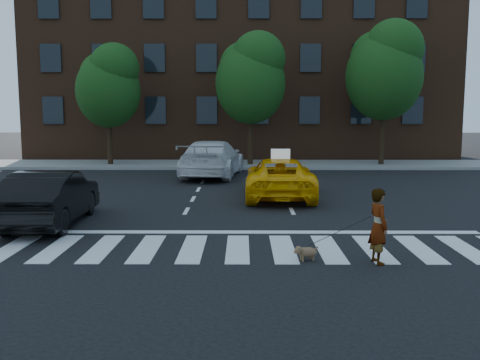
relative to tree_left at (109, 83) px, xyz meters
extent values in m
plane|color=black|center=(6.97, -17.00, -4.44)|extent=(120.00, 120.00, 0.00)
cube|color=silver|center=(6.97, -17.00, -4.43)|extent=(13.00, 2.40, 0.01)
cube|color=silver|center=(6.97, -15.40, -4.43)|extent=(12.00, 0.30, 0.01)
cube|color=slate|center=(6.97, 0.50, -4.37)|extent=(30.00, 4.00, 0.15)
cube|color=#4E2D1C|center=(6.97, 8.00, 1.56)|extent=(26.00, 10.00, 12.00)
cylinder|color=black|center=(-0.03, 0.00, -2.82)|extent=(0.28, 0.28, 3.25)
ellipsoid|color=#14390F|center=(-0.03, 0.00, -0.41)|extent=(3.38, 3.38, 3.89)
sphere|color=#14390F|center=(0.37, -0.20, 0.76)|extent=(2.60, 2.60, 2.60)
sphere|color=#14390F|center=(-0.38, 0.25, 0.43)|extent=(2.34, 2.34, 2.34)
cylinder|color=black|center=(7.47, 0.00, -2.67)|extent=(0.28, 0.28, 3.55)
ellipsoid|color=#14390F|center=(7.47, 0.00, -0.04)|extent=(3.69, 3.69, 4.25)
sphere|color=#14390F|center=(7.87, -0.20, 1.24)|extent=(2.84, 2.84, 2.84)
sphere|color=#14390F|center=(7.12, 0.25, 0.88)|extent=(2.56, 2.56, 2.56)
cylinder|color=black|center=(14.47, 0.00, -2.52)|extent=(0.28, 0.28, 3.85)
ellipsoid|color=#14390F|center=(14.47, 0.00, 0.33)|extent=(4.00, 4.00, 4.60)
sphere|color=#14390F|center=(14.87, -0.20, 1.72)|extent=(3.08, 3.08, 3.08)
sphere|color=#14390F|center=(14.12, 0.25, 1.33)|extent=(2.77, 2.77, 2.77)
imported|color=#EFA605|center=(8.37, -10.00, -3.75)|extent=(2.46, 5.05, 1.38)
imported|color=black|center=(1.97, -14.50, -3.71)|extent=(1.70, 4.49, 1.46)
imported|color=silver|center=(5.68, -4.15, -3.61)|extent=(3.05, 5.97, 1.66)
imported|color=#999999|center=(9.77, -18.10, -3.68)|extent=(0.47, 0.62, 1.51)
ellipsoid|color=olive|center=(8.39, -17.89, -4.27)|extent=(0.43, 0.31, 0.22)
sphere|color=olive|center=(8.21, -17.95, -4.21)|extent=(0.20, 0.20, 0.16)
sphere|color=olive|center=(8.14, -17.97, -4.24)|extent=(0.10, 0.10, 0.08)
cylinder|color=olive|center=(8.57, -17.84, -4.21)|extent=(0.12, 0.07, 0.09)
sphere|color=olive|center=(8.19, -17.90, -4.17)|extent=(0.07, 0.07, 0.06)
sphere|color=olive|center=(8.22, -18.00, -4.17)|extent=(0.07, 0.07, 0.06)
cylinder|color=olive|center=(8.29, -17.97, -4.39)|extent=(0.05, 0.05, 0.10)
cylinder|color=olive|center=(8.27, -17.88, -4.39)|extent=(0.05, 0.05, 0.10)
cylinder|color=olive|center=(8.51, -17.90, -4.39)|extent=(0.05, 0.05, 0.10)
cylinder|color=olive|center=(8.48, -17.81, -4.39)|extent=(0.05, 0.05, 0.10)
cube|color=white|center=(8.37, -10.20, -2.90)|extent=(0.66, 0.30, 0.32)
camera|label=1|loc=(7.08, -28.47, -1.39)|focal=40.00mm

